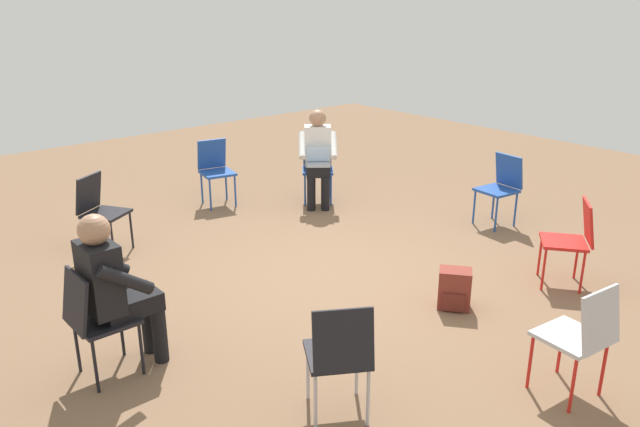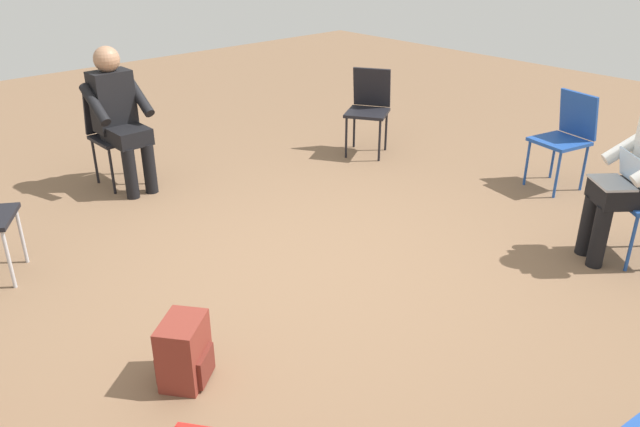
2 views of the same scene
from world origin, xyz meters
The scene contains 12 objects.
ground_plane centered at (0.00, 0.00, 0.00)m, with size 14.66×14.66×0.00m, color brown.
chair_northeast centered at (1.48, 1.89, 0.50)m, with size 0.58×0.58×0.85m.
chair_north centered at (0.37, 2.65, 0.50)m, with size 0.48×0.51×0.85m.
chair_southeast centered at (1.59, -1.67, 0.50)m, with size 0.57×0.58×0.85m.
chair_south centered at (-0.03, -2.60, 0.50)m, with size 0.44×0.48×0.85m.
chair_west centered at (-2.40, -0.24, 0.50)m, with size 0.44×0.40×0.85m.
chair_southwest centered at (-1.41, -1.72, 0.50)m, with size 0.56×0.58×0.85m.
chair_northwest centered at (-1.43, 2.04, 0.50)m, with size 0.56×0.58×0.85m.
chair_east centered at (2.54, -0.25, 0.50)m, with size 0.48×0.44×0.85m.
person_with_laptop centered at (1.38, 1.76, 0.69)m, with size 0.63×0.64×1.24m.
person_in_black centered at (-2.24, -0.24, 0.69)m, with size 0.52×0.49×1.24m.
backpack_near_laptop_user centered at (0.40, -1.24, 0.16)m, with size 0.33×0.34×0.36m.
Camera 1 is at (-3.74, -4.23, 2.64)m, focal length 35.00 mm.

